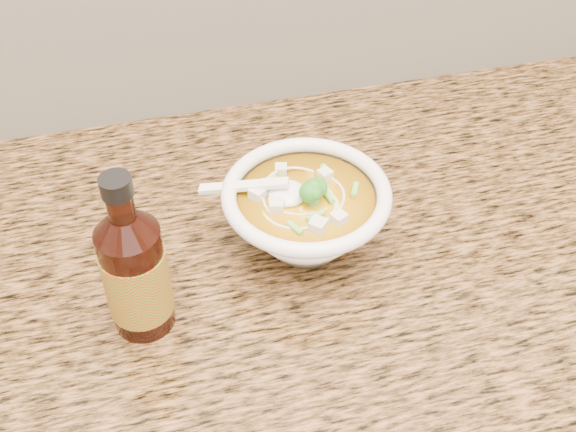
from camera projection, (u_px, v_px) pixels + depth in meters
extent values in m
cube|color=brown|center=(299.00, 277.00, 0.79)|extent=(4.00, 0.68, 0.04)
cylinder|color=white|center=(305.00, 240.00, 0.80)|extent=(0.07, 0.07, 0.01)
torus|color=white|center=(307.00, 194.00, 0.75)|extent=(0.18, 0.18, 0.02)
torus|color=beige|center=(307.00, 191.00, 0.77)|extent=(0.07, 0.07, 0.00)
torus|color=beige|center=(308.00, 198.00, 0.76)|extent=(0.07, 0.07, 0.00)
torus|color=beige|center=(313.00, 191.00, 0.77)|extent=(0.13, 0.13, 0.00)
torus|color=beige|center=(315.00, 198.00, 0.76)|extent=(0.08, 0.08, 0.00)
torus|color=beige|center=(303.00, 195.00, 0.77)|extent=(0.10, 0.10, 0.00)
torus|color=beige|center=(306.00, 204.00, 0.76)|extent=(0.07, 0.07, 0.00)
torus|color=beige|center=(292.00, 203.00, 0.77)|extent=(0.06, 0.06, 0.00)
cube|color=silver|center=(303.00, 220.00, 0.73)|extent=(0.02, 0.02, 0.02)
cube|color=silver|center=(322.00, 212.00, 0.74)|extent=(0.02, 0.02, 0.02)
cube|color=silver|center=(324.00, 188.00, 0.76)|extent=(0.02, 0.02, 0.01)
cube|color=silver|center=(319.00, 206.00, 0.74)|extent=(0.02, 0.02, 0.01)
cube|color=silver|center=(292.00, 167.00, 0.79)|extent=(0.02, 0.02, 0.01)
cube|color=silver|center=(346.00, 216.00, 0.73)|extent=(0.02, 0.02, 0.02)
cube|color=silver|center=(329.00, 228.00, 0.72)|extent=(0.02, 0.02, 0.01)
cube|color=silver|center=(264.00, 181.00, 0.77)|extent=(0.02, 0.02, 0.01)
ellipsoid|color=#196014|center=(313.00, 191.00, 0.74)|extent=(0.03, 0.03, 0.03)
cylinder|color=#7CCD4F|center=(310.00, 211.00, 0.74)|extent=(0.01, 0.02, 0.01)
cylinder|color=#7CCD4F|center=(290.00, 180.00, 0.77)|extent=(0.01, 0.02, 0.01)
cylinder|color=#7CCD4F|center=(341.00, 190.00, 0.76)|extent=(0.02, 0.01, 0.01)
cylinder|color=#7CCD4F|center=(275.00, 186.00, 0.76)|extent=(0.02, 0.01, 0.01)
cylinder|color=#7CCD4F|center=(319.00, 211.00, 0.74)|extent=(0.02, 0.02, 0.01)
cylinder|color=#7CCD4F|center=(313.00, 179.00, 0.77)|extent=(0.01, 0.02, 0.01)
cylinder|color=#7CCD4F|center=(297.00, 220.00, 0.73)|extent=(0.02, 0.01, 0.01)
ellipsoid|color=white|center=(287.00, 193.00, 0.76)|extent=(0.04, 0.04, 0.01)
cube|color=white|center=(243.00, 186.00, 0.76)|extent=(0.09, 0.05, 0.03)
cylinder|color=#330E07|center=(137.00, 279.00, 0.68)|extent=(0.06, 0.06, 0.13)
cylinder|color=#330E07|center=(120.00, 206.00, 0.62)|extent=(0.03, 0.03, 0.03)
cylinder|color=black|center=(116.00, 186.00, 0.60)|extent=(0.03, 0.03, 0.02)
cylinder|color=red|center=(137.00, 281.00, 0.69)|extent=(0.07, 0.07, 0.08)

